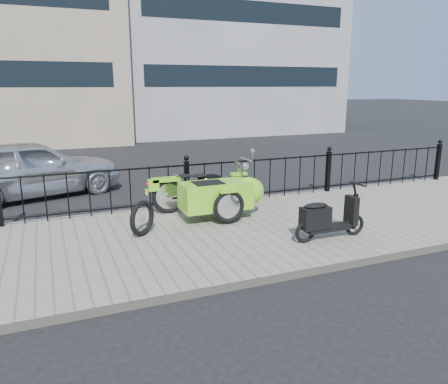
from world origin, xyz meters
name	(u,v)px	position (x,y,z in m)	size (l,w,h in m)	color
ground	(209,230)	(0.00, 0.00, 0.00)	(120.00, 120.00, 0.00)	black
sidewalk	(219,235)	(0.00, -0.50, 0.06)	(30.00, 3.80, 0.12)	slate
curb	(185,207)	(0.00, 1.44, 0.06)	(30.00, 0.10, 0.12)	gray
iron_fence	(187,184)	(0.00, 1.30, 0.59)	(14.11, 0.11, 1.08)	black
motorcycle_sidecar	(222,193)	(0.39, 0.34, 0.59)	(2.28, 1.48, 0.98)	black
scooter	(326,219)	(1.48, -1.50, 0.47)	(1.34, 0.39, 0.90)	black
spare_tire	(142,218)	(-1.25, -0.17, 0.42)	(0.61, 0.61, 0.09)	black
sedan_car	(31,168)	(-3.01, 3.88, 0.69)	(1.63, 4.05, 1.38)	silver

